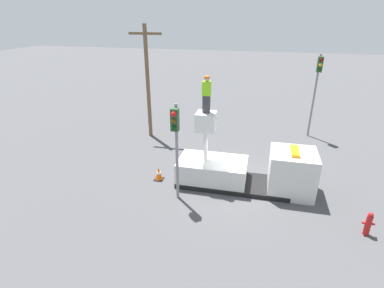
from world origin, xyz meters
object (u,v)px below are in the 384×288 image
worker (207,95)px  utility_pole (148,79)px  traffic_light_across (317,80)px  fire_hydrant (368,224)px  bucket_truck (247,171)px  traffic_light_pole (176,135)px  traffic_cone_rear (159,174)px

worker → utility_pole: utility_pole is taller
traffic_light_across → fire_hydrant: (1.06, -10.55, -3.55)m
bucket_truck → fire_hydrant: (4.96, -2.60, -0.35)m
bucket_truck → utility_pole: size_ratio=0.89×
bucket_truck → utility_pole: bearing=142.9°
fire_hydrant → traffic_light_across: bearing=95.7°
worker → fire_hydrant: worker is taller
bucket_truck → traffic_light_pole: size_ratio=1.44×
traffic_light_pole → traffic_cone_rear: bearing=133.4°
worker → traffic_cone_rear: (-2.44, -0.39, -4.35)m
traffic_light_across → utility_pole: utility_pole is taller
traffic_light_pole → traffic_light_across: bearing=54.4°
traffic_cone_rear → traffic_light_across: bearing=44.4°
traffic_light_across → utility_pole: 11.44m
traffic_light_pole → utility_pole: bearing=118.9°
bucket_truck → traffic_cone_rear: bucket_truck is taller
traffic_light_pole → utility_pole: utility_pole is taller
fire_hydrant → utility_pole: size_ratio=0.14×
traffic_cone_rear → utility_pole: 7.48m
fire_hydrant → bucket_truck: bearing=152.4°
bucket_truck → traffic_light_across: size_ratio=1.17×
traffic_light_pole → utility_pole: (-4.10, 7.43, 0.79)m
traffic_light_pole → fire_hydrant: 8.63m
traffic_light_pole → fire_hydrant: traffic_light_pole is taller
bucket_truck → traffic_light_across: 9.41m
traffic_light_across → worker: bearing=-127.4°
worker → traffic_cone_rear: worker is taller
traffic_cone_rear → utility_pole: bearing=114.2°
traffic_light_pole → traffic_light_across: 12.17m
bucket_truck → traffic_light_pole: traffic_light_pole is taller
traffic_light_across → bucket_truck: bearing=-116.1°
utility_pole → bucket_truck: bearing=-37.1°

